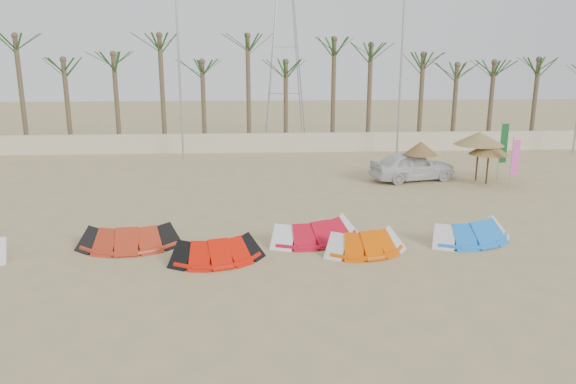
{
  "coord_description": "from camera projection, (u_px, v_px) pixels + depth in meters",
  "views": [
    {
      "loc": [
        -1.25,
        -16.03,
        7.03
      ],
      "look_at": [
        0.0,
        6.0,
        1.3
      ],
      "focal_mm": 35.0,
      "sensor_mm": 36.0,
      "label": 1
    }
  ],
  "objects": [
    {
      "name": "palm_line",
      "position": [
        283.0,
        55.0,
        38.46
      ],
      "size": [
        52.0,
        4.0,
        7.7
      ],
      "color": "brown",
      "rests_on": "ground"
    },
    {
      "name": "flag_green",
      "position": [
        503.0,
        145.0,
        30.02
      ],
      "size": [
        0.45,
        0.07,
        3.25
      ],
      "color": "#A5A8AD",
      "rests_on": "ground"
    },
    {
      "name": "kite_blue",
      "position": [
        470.0,
        229.0,
        21.01
      ],
      "size": [
        3.75,
        2.54,
        0.9
      ],
      "color": "#1979EB",
      "rests_on": "ground"
    },
    {
      "name": "lamp_b",
      "position": [
        180.0,
        68.0,
        34.88
      ],
      "size": [
        1.25,
        0.14,
        11.0
      ],
      "color": "#A5A8AD",
      "rests_on": "ground"
    },
    {
      "name": "pylon",
      "position": [
        285.0,
        138.0,
        44.44
      ],
      "size": [
        3.0,
        3.0,
        14.0
      ],
      "primitive_type": null,
      "color": "#A5A8AD",
      "rests_on": "ground"
    },
    {
      "name": "lamp_c",
      "position": [
        402.0,
        67.0,
        35.65
      ],
      "size": [
        1.25,
        0.14,
        11.0
      ],
      "color": "#A5A8AD",
      "rests_on": "ground"
    },
    {
      "name": "boundary_wall",
      "position": [
        275.0,
        143.0,
        38.43
      ],
      "size": [
        60.0,
        0.3,
        1.3
      ],
      "primitive_type": "cube",
      "color": "beige",
      "rests_on": "ground"
    },
    {
      "name": "parasol_left",
      "position": [
        421.0,
        148.0,
        29.66
      ],
      "size": [
        1.78,
        1.78,
        2.18
      ],
      "color": "#4C331E",
      "rests_on": "ground"
    },
    {
      "name": "kite_red_left",
      "position": [
        131.0,
        234.0,
        20.37
      ],
      "size": [
        3.61,
        1.78,
        0.9
      ],
      "color": "#B02F16",
      "rests_on": "ground"
    },
    {
      "name": "kite_red_mid",
      "position": [
        218.0,
        247.0,
        19.08
      ],
      "size": [
        3.41,
        2.22,
        0.9
      ],
      "color": "red",
      "rests_on": "ground"
    },
    {
      "name": "kite_orange",
      "position": [
        365.0,
        239.0,
        19.84
      ],
      "size": [
        3.22,
        2.12,
        0.9
      ],
      "color": "#EE5300",
      "rests_on": "ground"
    },
    {
      "name": "ground",
      "position": [
        299.0,
        281.0,
        17.33
      ],
      "size": [
        120.0,
        120.0,
        0.0
      ],
      "primitive_type": "plane",
      "color": "tan",
      "rests_on": "ground"
    },
    {
      "name": "parasol_right",
      "position": [
        479.0,
        138.0,
        29.78
      ],
      "size": [
        2.62,
        2.62,
        2.66
      ],
      "color": "#4C331E",
      "rests_on": "ground"
    },
    {
      "name": "parasol_mid",
      "position": [
        489.0,
        148.0,
        29.2
      ],
      "size": [
        2.06,
        2.06,
        2.27
      ],
      "color": "#4C331E",
      "rests_on": "ground"
    },
    {
      "name": "kite_red_right",
      "position": [
        315.0,
        228.0,
        21.09
      ],
      "size": [
        3.96,
        2.74,
        0.9
      ],
      "color": "red",
      "rests_on": "ground"
    },
    {
      "name": "car",
      "position": [
        412.0,
        166.0,
        30.27
      ],
      "size": [
        4.88,
        2.84,
        1.56
      ],
      "primitive_type": "imported",
      "rotation": [
        0.0,
        0.0,
        1.8
      ],
      "color": "silver",
      "rests_on": "ground"
    },
    {
      "name": "flag_pink",
      "position": [
        515.0,
        159.0,
        27.81
      ],
      "size": [
        0.45,
        0.11,
        2.72
      ],
      "color": "#A5A8AD",
      "rests_on": "ground"
    }
  ]
}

